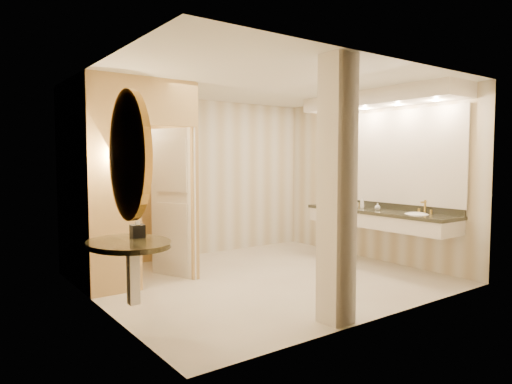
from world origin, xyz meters
TOP-DOWN VIEW (x-y plane):
  - floor at (0.00, 0.00)m, footprint 4.50×4.50m
  - ceiling at (0.00, 0.00)m, footprint 4.50×4.50m
  - wall_back at (0.00, 2.00)m, footprint 4.50×0.02m
  - wall_front at (0.00, -2.00)m, footprint 4.50×0.02m
  - wall_left at (-2.25, 0.00)m, footprint 0.02×4.00m
  - wall_right at (2.25, 0.00)m, footprint 0.02×4.00m
  - toilet_closet at (-1.12, 0.97)m, footprint 1.50×1.55m
  - wall_sconce at (-1.93, 0.43)m, footprint 0.14×0.14m
  - vanity at (1.98, -0.40)m, footprint 0.75×2.72m
  - console_shelf at (-2.21, -0.78)m, footprint 0.97×0.97m
  - pillar at (-0.45, -1.80)m, footprint 0.29×0.29m
  - tissue_box at (-2.08, -0.63)m, footprint 0.14×0.14m
  - toilet at (-1.95, 1.75)m, footprint 0.51×0.80m
  - soap_bottle_a at (1.91, 0.04)m, footprint 0.07×0.07m
  - soap_bottle_b at (1.92, -0.40)m, footprint 0.09×0.09m
  - soap_bottle_c at (1.94, -0.07)m, footprint 0.09×0.09m

SIDE VIEW (x-z plane):
  - floor at x=0.00m, z-range 0.00..0.00m
  - toilet at x=-1.95m, z-range 0.00..0.78m
  - soap_bottle_b at x=1.92m, z-range 0.88..0.99m
  - tissue_box at x=-2.08m, z-range 0.88..1.00m
  - soap_bottle_a at x=1.91m, z-range 0.88..1.00m
  - soap_bottle_c at x=1.94m, z-range 0.88..1.06m
  - console_shelf at x=-2.21m, z-range 0.37..2.31m
  - wall_back at x=0.00m, z-range 0.00..2.70m
  - wall_front at x=0.00m, z-range 0.00..2.70m
  - wall_left at x=-2.25m, z-range 0.00..2.70m
  - wall_right at x=2.25m, z-range 0.00..2.70m
  - pillar at x=-0.45m, z-range 0.00..2.70m
  - toilet_closet at x=-1.12m, z-range 0.04..2.74m
  - vanity at x=1.98m, z-range 0.58..2.67m
  - wall_sconce at x=-1.93m, z-range 1.52..1.94m
  - ceiling at x=0.00m, z-range 2.70..2.70m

